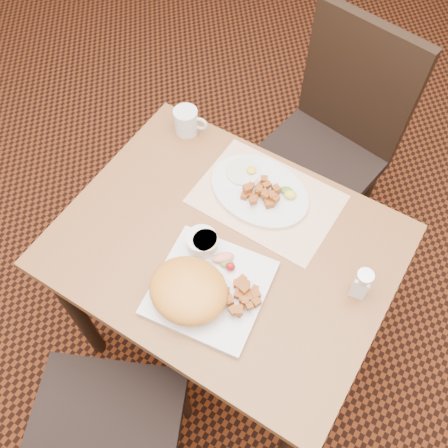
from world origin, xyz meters
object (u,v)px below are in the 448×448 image
Objects in this scene: table at (225,262)px; coffee_mug at (187,121)px; chair_far at (331,137)px; plate_square at (210,288)px; plate_oval at (259,191)px; salt_shaker at (361,283)px.

table is 8.48× the size of coffee_mug.
chair_far reaches higher than plate_square.
plate_oval is 0.40m from salt_shaker.
chair_far is at bearing 90.42° from plate_square.
salt_shaker is at bearing 127.05° from chair_far.
plate_square is at bearing 99.66° from chair_far.
plate_oval reaches higher than table.
chair_far is 0.76m from salt_shaker.
salt_shaker is (0.36, 0.06, 0.16)m from table.
chair_far is 0.54m from plate_oval.
coffee_mug is at bearing 58.26° from chair_far.
plate_square is 2.80× the size of salt_shaker.
chair_far is at bearing 49.01° from coffee_mug.
table is at bearing 105.38° from plate_square.
coffee_mug is (-0.68, 0.23, -0.01)m from salt_shaker.
table is 0.70m from chair_far.
coffee_mug is (-0.31, 0.09, 0.03)m from plate_oval.
table is 0.40m from salt_shaker.
plate_oval is at bearing 91.84° from table.
coffee_mug is (-0.36, 0.42, 0.03)m from plate_square.
coffee_mug is (-0.32, 0.29, 0.15)m from table.
plate_oval is at bearing 159.62° from salt_shaker.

